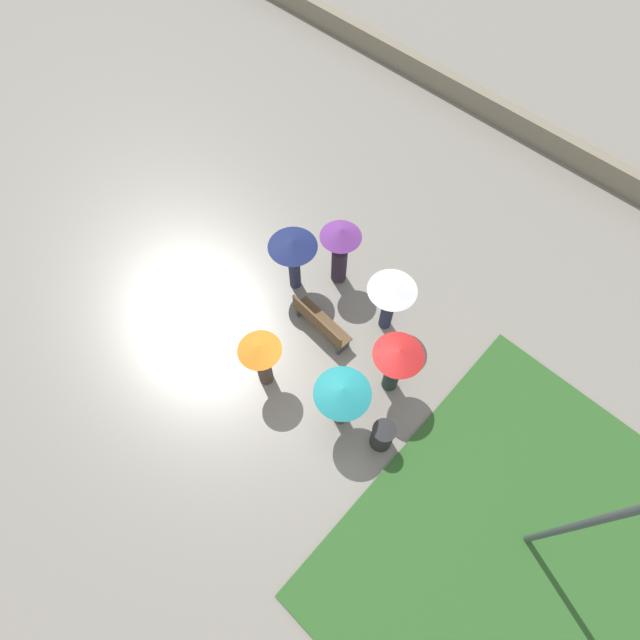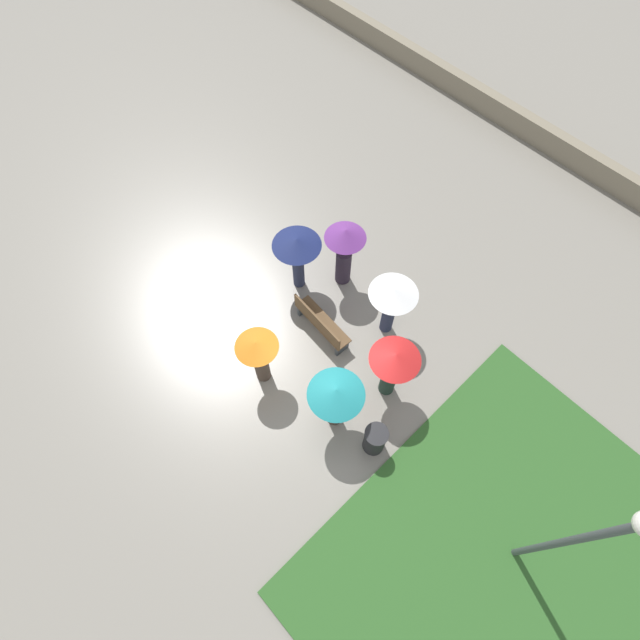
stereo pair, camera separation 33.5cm
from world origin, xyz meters
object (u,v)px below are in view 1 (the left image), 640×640
crowd_person_purple (340,246)px  crowd_person_teal (342,396)px  crowd_person_navy (293,251)px  crowd_person_red (397,361)px  crowd_person_orange (261,357)px  crowd_person_white (391,296)px  lamp_post (600,520)px  trash_bin (382,436)px  park_bench (320,323)px

crowd_person_purple → crowd_person_teal: 3.78m
crowd_person_purple → crowd_person_navy: (0.67, 0.91, 0.10)m
crowd_person_red → crowd_person_navy: bearing=-57.7°
crowd_person_orange → crowd_person_white: bearing=-97.2°
crowd_person_orange → crowd_person_red: crowd_person_red is taller
lamp_post → trash_bin: 4.29m
crowd_person_teal → crowd_person_white: bearing=-124.5°
park_bench → trash_bin: size_ratio=1.84×
crowd_person_navy → lamp_post: bearing=-122.0°
lamp_post → crowd_person_orange: (6.28, 1.15, -1.84)m
park_bench → crowd_person_navy: size_ratio=0.90×
crowd_person_orange → park_bench: bearing=-80.2°
crowd_person_orange → crowd_person_navy: 2.70m
crowd_person_teal → crowd_person_orange: bearing=-38.1°
trash_bin → crowd_person_navy: size_ratio=0.49×
crowd_person_purple → crowd_person_orange: size_ratio=1.13×
trash_bin → crowd_person_red: bearing=-58.7°
park_bench → crowd_person_navy: (1.43, -0.59, 0.96)m
crowd_person_purple → crowd_person_teal: (-2.56, 2.78, 0.10)m
crowd_person_orange → crowd_person_red: (-2.18, -1.85, 0.15)m
trash_bin → crowd_person_orange: crowd_person_orange is taller
trash_bin → crowd_person_orange: 3.06m
trash_bin → crowd_person_orange: bearing=13.1°
trash_bin → crowd_person_white: size_ratio=0.51×
trash_bin → crowd_person_red: 1.64m
crowd_person_white → lamp_post: bearing=-40.5°
park_bench → crowd_person_red: bearing=-173.6°
crowd_person_white → crowd_person_navy: 2.52m
lamp_post → crowd_person_red: 4.49m
crowd_person_purple → crowd_person_teal: bearing=71.5°
park_bench → lamp_post: size_ratio=0.34×
park_bench → trash_bin: bearing=162.6°
crowd_person_red → crowd_person_orange: bearing=-9.6°
trash_bin → crowd_person_purple: 4.48m
crowd_person_purple → crowd_person_red: bearing=92.8°
crowd_person_white → crowd_person_purple: (1.75, -0.24, -0.00)m
trash_bin → crowd_person_purple: size_ratio=0.45×
crowd_person_white → crowd_person_red: 1.60m
trash_bin → crowd_person_purple: (3.57, -2.57, 0.88)m
crowd_person_orange → crowd_person_red: bearing=-127.1°
lamp_post → crowd_person_white: 5.78m
crowd_person_navy → crowd_person_red: bearing=-121.0°
crowd_person_navy → park_bench: bearing=-135.6°
crowd_person_navy → trash_bin: bearing=-134.6°
lamp_post → crowd_person_navy: size_ratio=2.63×
trash_bin → crowd_person_teal: 1.42m
park_bench → crowd_person_navy: 1.82m
park_bench → crowd_person_teal: bearing=148.2°
trash_bin → crowd_person_teal: size_ratio=0.49×
crowd_person_purple → crowd_person_white: bearing=111.1°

